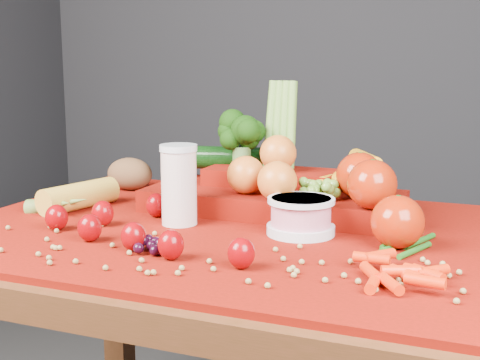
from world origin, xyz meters
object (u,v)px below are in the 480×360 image
at_px(milk_glass, 179,182).
at_px(yogurt_bowl, 301,215).
at_px(produce_mound, 289,184).
at_px(table, 236,282).

xyz_separation_m(milk_glass, yogurt_bowl, (0.24, 0.02, -0.05)).
bearing_deg(produce_mound, yogurt_bowl, -64.03).
height_order(milk_glass, produce_mound, produce_mound).
bearing_deg(yogurt_bowl, table, -178.35).
height_order(table, produce_mound, produce_mound).
relative_size(table, yogurt_bowl, 8.91).
bearing_deg(table, milk_glass, -173.19).
xyz_separation_m(table, produce_mound, (0.05, 0.15, 0.17)).
relative_size(milk_glass, produce_mound, 0.25).
distance_m(milk_glass, yogurt_bowl, 0.24).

